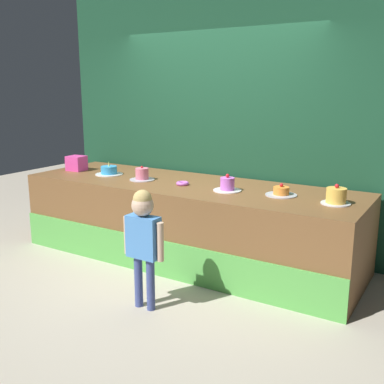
% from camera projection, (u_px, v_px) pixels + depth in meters
% --- Properties ---
extents(ground_plane, '(12.00, 12.00, 0.00)m').
position_uv_depth(ground_plane, '(158.00, 275.00, 4.63)').
color(ground_plane, '#BCB29E').
extents(stage_platform, '(3.76, 1.17, 0.85)m').
position_uv_depth(stage_platform, '(187.00, 221.00, 5.01)').
color(stage_platform, brown).
rests_on(stage_platform, ground_plane).
extents(curtain_backdrop, '(4.28, 0.08, 3.18)m').
position_uv_depth(curtain_backdrop, '(218.00, 111.00, 5.31)').
color(curtain_backdrop, '#19472D').
rests_on(curtain_backdrop, ground_plane).
extents(child_figure, '(0.40, 0.19, 1.05)m').
position_uv_depth(child_figure, '(143.00, 233.00, 3.79)').
color(child_figure, '#3F4C8C').
rests_on(child_figure, ground_plane).
extents(pink_box, '(0.22, 0.20, 0.18)m').
position_uv_depth(pink_box, '(77.00, 163.00, 5.67)').
color(pink_box, '#F244A4').
rests_on(pink_box, stage_platform).
extents(donut, '(0.14, 0.14, 0.04)m').
position_uv_depth(donut, '(183.00, 183.00, 4.83)').
color(donut, '#CC66D8').
rests_on(donut, stage_platform).
extents(cake_far_left, '(0.32, 0.32, 0.16)m').
position_uv_depth(cake_far_left, '(109.00, 171.00, 5.40)').
color(cake_far_left, white).
rests_on(cake_far_left, stage_platform).
extents(cake_left, '(0.28, 0.28, 0.16)m').
position_uv_depth(cake_left, '(142.00, 175.00, 5.09)').
color(cake_left, silver).
rests_on(cake_left, stage_platform).
extents(cake_center, '(0.28, 0.28, 0.17)m').
position_uv_depth(cake_center, '(227.00, 185.00, 4.56)').
color(cake_center, white).
rests_on(cake_center, stage_platform).
extents(cake_right, '(0.30, 0.30, 0.12)m').
position_uv_depth(cake_right, '(281.00, 192.00, 4.37)').
color(cake_right, silver).
rests_on(cake_right, stage_platform).
extents(cake_far_right, '(0.26, 0.26, 0.18)m').
position_uv_depth(cake_far_right, '(336.00, 196.00, 4.04)').
color(cake_far_right, silver).
rests_on(cake_far_right, stage_platform).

